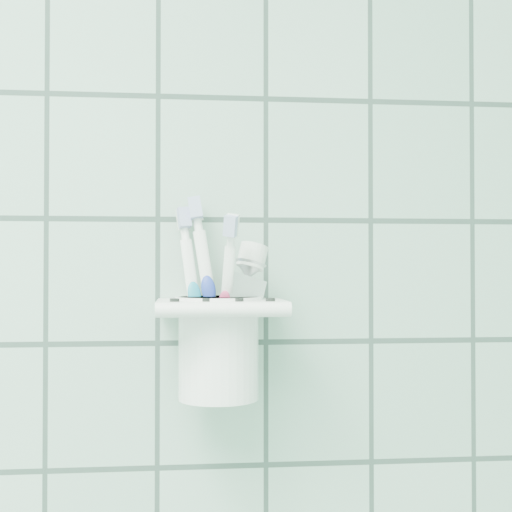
{
  "coord_description": "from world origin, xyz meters",
  "views": [
    {
      "loc": [
        0.6,
        0.44,
        1.33
      ],
      "look_at": [
        0.67,
        1.1,
        1.34
      ],
      "focal_mm": 50.0,
      "sensor_mm": 36.0,
      "label": 1
    }
  ],
  "objects_px": {
    "toothbrush_pink": "(225,289)",
    "toothbrush_orange": "(219,299)",
    "holder_bracket": "(221,309)",
    "toothpaste_tube": "(220,304)",
    "toothbrush_blue": "(206,294)",
    "cup": "(219,344)"
  },
  "relations": [
    {
      "from": "toothbrush_pink",
      "to": "toothbrush_orange",
      "type": "bearing_deg",
      "value": 102.46
    },
    {
      "from": "holder_bracket",
      "to": "toothbrush_orange",
      "type": "relative_size",
      "value": 0.7
    },
    {
      "from": "toothbrush_pink",
      "to": "toothpaste_tube",
      "type": "relative_size",
      "value": 1.25
    },
    {
      "from": "toothbrush_blue",
      "to": "toothbrush_orange",
      "type": "distance_m",
      "value": 0.03
    },
    {
      "from": "cup",
      "to": "toothbrush_blue",
      "type": "height_order",
      "value": "toothbrush_blue"
    },
    {
      "from": "toothbrush_pink",
      "to": "holder_bracket",
      "type": "bearing_deg",
      "value": 121.99
    },
    {
      "from": "toothbrush_blue",
      "to": "toothbrush_orange",
      "type": "height_order",
      "value": "toothbrush_blue"
    },
    {
      "from": "toothbrush_orange",
      "to": "toothbrush_blue",
      "type": "bearing_deg",
      "value": -96.22
    },
    {
      "from": "toothpaste_tube",
      "to": "toothbrush_pink",
      "type": "bearing_deg",
      "value": 36.03
    },
    {
      "from": "toothbrush_blue",
      "to": "toothpaste_tube",
      "type": "xyz_separation_m",
      "value": [
        0.01,
        -0.0,
        -0.01
      ]
    },
    {
      "from": "holder_bracket",
      "to": "toothbrush_blue",
      "type": "distance_m",
      "value": 0.02
    },
    {
      "from": "holder_bracket",
      "to": "toothbrush_orange",
      "type": "height_order",
      "value": "toothbrush_orange"
    },
    {
      "from": "holder_bracket",
      "to": "toothpaste_tube",
      "type": "relative_size",
      "value": 0.78
    },
    {
      "from": "toothbrush_pink",
      "to": "toothbrush_blue",
      "type": "bearing_deg",
      "value": -165.66
    },
    {
      "from": "holder_bracket",
      "to": "cup",
      "type": "height_order",
      "value": "same"
    },
    {
      "from": "toothbrush_pink",
      "to": "cup",
      "type": "bearing_deg",
      "value": 120.67
    },
    {
      "from": "toothbrush_blue",
      "to": "toothbrush_orange",
      "type": "xyz_separation_m",
      "value": [
        0.01,
        0.03,
        -0.01
      ]
    },
    {
      "from": "cup",
      "to": "toothbrush_blue",
      "type": "xyz_separation_m",
      "value": [
        -0.01,
        -0.01,
        0.05
      ]
    },
    {
      "from": "holder_bracket",
      "to": "toothbrush_blue",
      "type": "relative_size",
      "value": 0.66
    },
    {
      "from": "holder_bracket",
      "to": "toothpaste_tube",
      "type": "bearing_deg",
      "value": -94.84
    },
    {
      "from": "cup",
      "to": "holder_bracket",
      "type": "bearing_deg",
      "value": -63.25
    },
    {
      "from": "toothbrush_pink",
      "to": "toothpaste_tube",
      "type": "bearing_deg",
      "value": -118.38
    }
  ]
}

